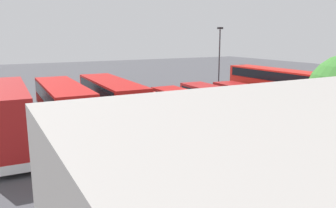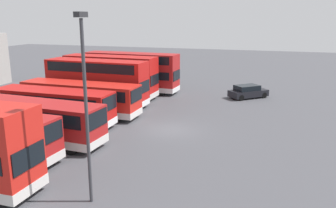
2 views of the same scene
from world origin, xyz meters
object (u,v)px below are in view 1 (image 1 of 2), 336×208
Objects in this scene: bus_single_deck_second at (254,101)px; bus_double_decker_sixth at (112,107)px; bus_single_deck_fourth at (189,109)px; bus_single_deck_third at (219,103)px; lamp_post_tall at (219,58)px; bus_double_decker_seventh at (64,114)px; bus_double_decker_near_end at (274,89)px; bus_double_decker_far_end at (8,116)px; bus_single_deck_fifth at (152,112)px.

bus_double_decker_sixth reaches higher than bus_single_deck_second.
bus_single_deck_second is 7.34m from bus_single_deck_fourth.
lamp_post_tall reaches higher than bus_single_deck_third.
bus_single_deck_fourth is 0.97× the size of bus_double_decker_seventh.
bus_double_decker_seventh is at bearing 6.10° from bus_double_decker_sixth.
bus_double_decker_near_end reaches higher than bus_single_deck_fourth.
bus_double_decker_far_end is 26.03m from lamp_post_tall.
bus_double_decker_seventh is 0.92× the size of bus_double_decker_far_end.
bus_single_deck_third is at bearing -179.54° from bus_double_decker_far_end.
bus_single_deck_fifth is (10.72, -0.56, 0.00)m from bus_single_deck_second.
lamp_post_tall is at bearing -126.43° from bus_single_deck_third.
bus_double_decker_sixth and bus_double_decker_far_end have the same top height.
bus_single_deck_second is 1.21× the size of lamp_post_tall.
bus_double_decker_far_end is (18.21, 0.15, 0.83)m from bus_single_deck_third.
bus_double_decker_sixth is at bearing 27.97° from lamp_post_tall.
bus_single_deck_fourth is 0.97× the size of bus_double_decker_sixth.
bus_single_deck_third is at bearing -13.73° from bus_single_deck_second.
bus_single_deck_third is 14.69m from bus_double_decker_seventh.
bus_double_decker_sixth is 0.92× the size of bus_double_decker_far_end.
bus_double_decker_near_end is 14.26m from bus_single_deck_fifth.
bus_double_decker_near_end is 10.91m from bus_single_deck_fourth.
lamp_post_tall is at bearing -146.96° from bus_single_deck_fifth.
bus_single_deck_third is 3.88m from bus_single_deck_fourth.
bus_double_decker_near_end reaches higher than bus_single_deck_third.
bus_double_decker_near_end reaches higher than bus_single_deck_fifth.
bus_double_decker_near_end is 3.71m from bus_single_deck_second.
bus_single_deck_fifth is 0.97× the size of bus_double_decker_far_end.
bus_double_decker_far_end reaches higher than bus_single_deck_fifth.
lamp_post_tall reaches higher than bus_double_decker_far_end.
bus_single_deck_third is 1.09× the size of bus_double_decker_seventh.
lamp_post_tall is at bearing -155.55° from bus_double_decker_seventh.
lamp_post_tall is (0.82, -8.46, 2.71)m from bus_double_decker_near_end.
bus_single_deck_fifth is at bearing 33.04° from lamp_post_tall.
bus_double_decker_near_end is 17.92m from bus_double_decker_sixth.
bus_single_deck_fifth is at bearing -3.00° from bus_single_deck_second.
bus_double_decker_seventh is at bearing 2.70° from bus_double_decker_near_end.
lamp_post_tall is (-20.85, -9.48, 2.71)m from bus_double_decker_seventh.
bus_double_decker_far_end reaches higher than bus_single_deck_third.
bus_double_decker_near_end is 1.13× the size of bus_single_deck_fourth.
bus_single_deck_third is 1.12× the size of bus_single_deck_fourth.
bus_single_deck_second is 1.03× the size of bus_double_decker_seventh.
bus_double_decker_seventh is at bearing 4.11° from bus_single_deck_third.
bus_double_decker_seventh is (7.43, 0.75, 0.82)m from bus_single_deck_fifth.
bus_double_decker_far_end is at bearing 0.27° from bus_double_decker_near_end.
bus_double_decker_near_end and bus_double_decker_seventh have the same top height.
bus_double_decker_far_end is (7.34, -0.50, 0.00)m from bus_double_decker_sixth.
bus_single_deck_third is 11.05m from lamp_post_tall.
bus_double_decker_far_end is at bearing -3.92° from bus_double_decker_sixth.
bus_double_decker_near_end and bus_double_decker_sixth have the same top height.
bus_single_deck_fifth is at bearing 1.09° from bus_double_decker_near_end.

